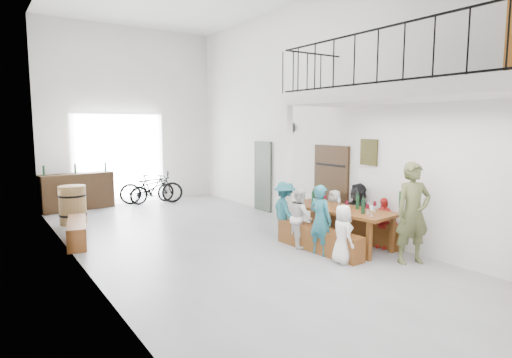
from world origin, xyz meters
TOP-DOWN VIEW (x-y plane):
  - floor at (0.00, 0.00)m, footprint 12.00×12.00m
  - room_walls at (0.00, 0.00)m, footprint 12.00×12.00m
  - gateway_portal at (-0.40, 5.94)m, footprint 2.80×0.08m
  - right_wall_decor at (2.70, -1.87)m, footprint 0.07×8.28m
  - balcony at (1.98, -3.13)m, footprint 1.52×5.62m
  - tasting_table at (1.94, -1.36)m, footprint 1.23×2.39m
  - bench_inner at (1.32, -1.43)m, footprint 0.45×2.07m
  - bench_wall at (2.50, -1.29)m, footprint 0.73×2.21m
  - tableware at (1.94, -1.47)m, footprint 0.66×1.83m
  - side_bench at (-2.50, 1.84)m, footprint 0.69×1.69m
  - oak_barrel at (-2.22, 3.74)m, footprint 0.66×0.66m
  - serving_counter at (-1.75, 5.65)m, footprint 2.08×0.80m
  - counter_bottles at (-1.75, 5.66)m, footprint 1.78×0.22m
  - guest_left_a at (1.19, -2.21)m, footprint 0.46×0.59m
  - guest_left_b at (1.20, -1.61)m, footprint 0.39×0.54m
  - guest_left_c at (1.25, -0.94)m, footprint 0.64×0.72m
  - guest_left_d at (1.27, -0.41)m, footprint 0.64×0.91m
  - guest_right_a at (2.56, -1.97)m, footprint 0.37×0.64m
  - guest_right_b at (2.53, -1.30)m, footprint 0.72×1.22m
  - guest_right_c at (2.51, -0.63)m, footprint 0.34×0.51m
  - host_standing at (2.24, -2.88)m, footprint 0.77×0.64m
  - potted_plant at (2.45, 0.55)m, footprint 0.43×0.40m
  - bicycle_near at (0.41, 5.38)m, footprint 2.06×1.24m
  - bicycle_far at (0.44, 5.38)m, footprint 1.59×0.64m

SIDE VIEW (x-z plane):
  - floor at x=0.00m, z-range 0.00..0.00m
  - potted_plant at x=2.45m, z-range 0.00..0.39m
  - side_bench at x=-2.50m, z-range 0.00..0.46m
  - bench_inner at x=1.32m, z-range 0.00..0.47m
  - bench_wall at x=2.50m, z-range 0.00..0.51m
  - bicycle_far at x=0.44m, z-range 0.00..0.93m
  - oak_barrel at x=-2.22m, z-range 0.00..0.97m
  - bicycle_near at x=0.41m, z-range 0.00..1.02m
  - guest_right_c at x=2.51m, z-range 0.00..1.02m
  - guest_right_a at x=2.56m, z-range 0.00..1.03m
  - guest_left_a at x=1.19m, z-range 0.00..1.06m
  - serving_counter at x=-1.75m, z-range 0.00..1.07m
  - guest_left_c at x=1.25m, z-range 0.00..1.22m
  - guest_right_b at x=2.53m, z-range 0.00..1.25m
  - guest_left_d at x=1.27m, z-range 0.00..1.28m
  - guest_left_b at x=1.20m, z-range 0.00..1.36m
  - tasting_table at x=1.94m, z-range 0.31..1.10m
  - host_standing at x=2.24m, z-range 0.00..1.82m
  - tableware at x=1.94m, z-range 0.75..1.10m
  - counter_bottles at x=-1.75m, z-range 1.07..1.35m
  - gateway_portal at x=-0.40m, z-range 0.00..2.80m
  - right_wall_decor at x=2.70m, z-range -0.80..4.28m
  - balcony at x=1.98m, z-range 0.97..4.96m
  - room_walls at x=0.00m, z-range -2.45..9.55m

